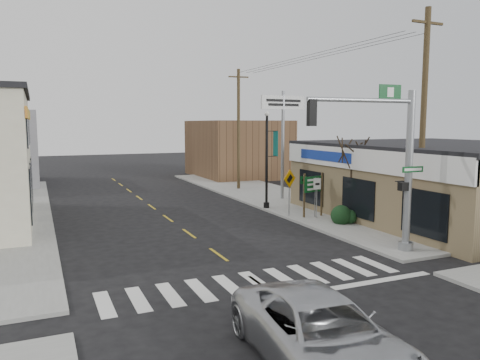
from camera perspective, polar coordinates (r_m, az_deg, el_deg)
name	(u,v)px	position (r m, az deg, el deg)	size (l,w,h in m)	color
ground	(262,285)	(15.86, 2.66, -12.71)	(140.00, 140.00, 0.00)	black
sidewalk_right	(297,204)	(31.12, 6.97, -2.88)	(6.00, 38.00, 0.13)	gray
center_line	(189,233)	(23.02, -6.22, -6.50)	(0.12, 56.00, 0.01)	gold
crosswalk	(256,282)	(16.20, 2.02, -12.27)	(11.00, 2.20, 0.01)	silver
thrift_store	(445,183)	(28.87, 23.72, -0.29)	(12.00, 14.00, 4.00)	olive
bldg_distant_right	(237,149)	(47.29, -0.33, 3.85)	(8.00, 10.00, 5.60)	brown
suv	(321,334)	(10.83, 9.90, -18.02)	(2.58, 5.60, 1.56)	#B3B5BA
traffic_signal_pole	(394,154)	(19.57, 18.27, 3.01)	(5.29, 0.39, 6.70)	gray
guide_sign	(314,188)	(26.37, 8.95, -0.99)	(1.40, 0.13, 2.46)	#4C3C23
fire_hydrant	(348,214)	(25.73, 12.98, -4.03)	(0.23, 0.23, 0.72)	#F1E500
ped_crossing_sign	(289,184)	(26.34, 6.05, -0.51)	(1.03, 0.07, 2.64)	gray
lamp_post	(268,152)	(28.71, 3.39, 3.39)	(0.77, 0.61, 5.93)	black
dance_center_sign	(283,119)	(32.38, 5.26, 7.44)	(3.48, 0.22, 7.40)	gray
bare_tree	(353,143)	(25.18, 13.65, 4.39)	(2.65, 2.65, 5.30)	black
shrub_front	(467,229)	(23.29, 25.93, -5.38)	(1.39, 1.39, 1.04)	#1C3D1A
shrub_back	(341,215)	(25.11, 12.23, -4.24)	(1.09, 1.09, 0.82)	black
utility_pole_near	(423,122)	(22.87, 21.42, 6.65)	(1.79, 0.27, 10.30)	#3F3021
utility_pole_far	(239,128)	(37.29, -0.18, 6.36)	(1.64, 0.25, 9.43)	#473A22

